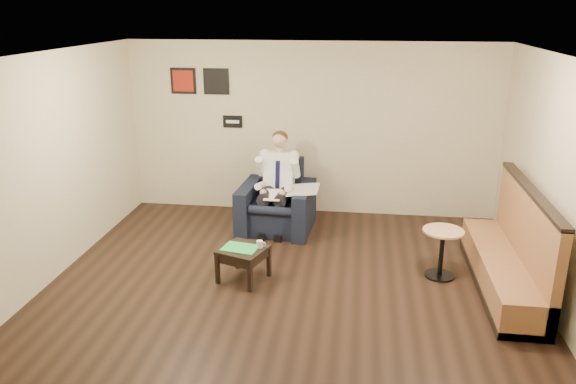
# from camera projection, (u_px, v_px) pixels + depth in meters

# --- Properties ---
(ground) EXTENTS (6.00, 6.00, 0.00)m
(ground) POSITION_uv_depth(u_px,v_px,m) (287.00, 296.00, 6.73)
(ground) COLOR black
(ground) RESTS_ON ground
(wall_back) EXTENTS (6.00, 0.02, 2.80)m
(wall_back) POSITION_uv_depth(u_px,v_px,m) (311.00, 130.00, 9.10)
(wall_back) COLOR beige
(wall_back) RESTS_ON ground
(wall_front) EXTENTS (6.00, 0.02, 2.80)m
(wall_front) POSITION_uv_depth(u_px,v_px,m) (221.00, 332.00, 3.46)
(wall_front) COLOR beige
(wall_front) RESTS_ON ground
(wall_left) EXTENTS (0.02, 6.00, 2.80)m
(wall_left) POSITION_uv_depth(u_px,v_px,m) (37.00, 175.00, 6.66)
(wall_left) COLOR beige
(wall_left) RESTS_ON ground
(wall_right) EXTENTS (0.02, 6.00, 2.80)m
(wall_right) POSITION_uv_depth(u_px,v_px,m) (568.00, 197.00, 5.91)
(wall_right) COLOR beige
(wall_right) RESTS_ON ground
(ceiling) EXTENTS (6.00, 6.00, 0.02)m
(ceiling) POSITION_uv_depth(u_px,v_px,m) (286.00, 58.00, 5.84)
(ceiling) COLOR white
(ceiling) RESTS_ON wall_back
(seating_sign) EXTENTS (0.32, 0.02, 0.20)m
(seating_sign) POSITION_uv_depth(u_px,v_px,m) (233.00, 122.00, 9.22)
(seating_sign) COLOR black
(seating_sign) RESTS_ON wall_back
(art_print_left) EXTENTS (0.42, 0.03, 0.42)m
(art_print_left) POSITION_uv_depth(u_px,v_px,m) (183.00, 81.00, 9.12)
(art_print_left) COLOR maroon
(art_print_left) RESTS_ON wall_back
(art_print_right) EXTENTS (0.42, 0.03, 0.42)m
(art_print_right) POSITION_uv_depth(u_px,v_px,m) (216.00, 81.00, 9.05)
(art_print_right) COLOR black
(art_print_right) RESTS_ON wall_back
(armchair) EXTENTS (1.15, 1.15, 1.05)m
(armchair) POSITION_uv_depth(u_px,v_px,m) (276.00, 197.00, 8.59)
(armchair) COLOR black
(armchair) RESTS_ON ground
(seated_man) EXTENTS (0.74, 1.06, 1.43)m
(seated_man) POSITION_uv_depth(u_px,v_px,m) (274.00, 188.00, 8.41)
(seated_man) COLOR white
(seated_man) RESTS_ON armchair
(lap_papers) EXTENTS (0.24, 0.34, 0.01)m
(lap_papers) POSITION_uv_depth(u_px,v_px,m) (273.00, 195.00, 8.32)
(lap_papers) COLOR white
(lap_papers) RESTS_ON seated_man
(newspaper) EXTENTS (0.46, 0.57, 0.01)m
(newspaper) POSITION_uv_depth(u_px,v_px,m) (303.00, 189.00, 8.35)
(newspaper) COLOR silver
(newspaper) RESTS_ON armchair
(side_table) EXTENTS (0.68, 0.68, 0.43)m
(side_table) POSITION_uv_depth(u_px,v_px,m) (244.00, 264.00, 7.07)
(side_table) COLOR black
(side_table) RESTS_ON ground
(green_folder) EXTENTS (0.49, 0.39, 0.01)m
(green_folder) POSITION_uv_depth(u_px,v_px,m) (240.00, 248.00, 7.00)
(green_folder) COLOR #2AD556
(green_folder) RESTS_ON side_table
(coffee_mug) EXTENTS (0.10, 0.10, 0.09)m
(coffee_mug) POSITION_uv_depth(u_px,v_px,m) (260.00, 244.00, 7.01)
(coffee_mug) COLOR white
(coffee_mug) RESTS_ON side_table
(smartphone) EXTENTS (0.15, 0.13, 0.01)m
(smartphone) POSITION_uv_depth(u_px,v_px,m) (253.00, 244.00, 7.11)
(smartphone) COLOR black
(smartphone) RESTS_ON side_table
(banquette) EXTENTS (0.58, 2.45, 1.25)m
(banquette) POSITION_uv_depth(u_px,v_px,m) (506.00, 240.00, 6.76)
(banquette) COLOR #935F38
(banquette) RESTS_ON ground
(cafe_table) EXTENTS (0.69, 0.69, 0.64)m
(cafe_table) POSITION_uv_depth(u_px,v_px,m) (441.00, 253.00, 7.13)
(cafe_table) COLOR tan
(cafe_table) RESTS_ON ground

